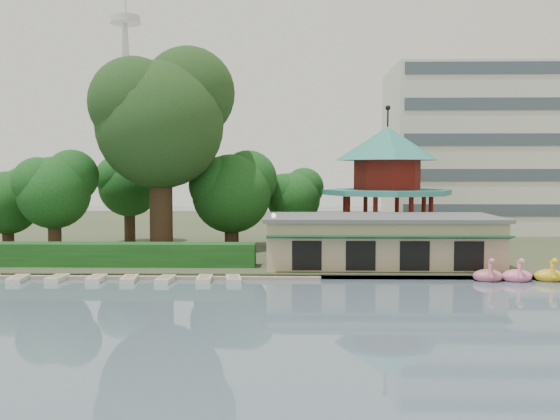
{
  "coord_description": "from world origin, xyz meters",
  "views": [
    {
      "loc": [
        2.99,
        -28.08,
        7.94
      ],
      "look_at": [
        2.0,
        18.0,
        5.0
      ],
      "focal_mm": 40.0,
      "sensor_mm": 36.0,
      "label": 1
    }
  ],
  "objects_px": {
    "dock": "(90,276)",
    "boathouse": "(380,240)",
    "pavilion": "(387,175)",
    "big_tree": "(162,114)"
  },
  "relations": [
    {
      "from": "dock",
      "to": "boathouse",
      "type": "distance_m",
      "value": 22.62
    },
    {
      "from": "pavilion",
      "to": "big_tree",
      "type": "height_order",
      "value": "big_tree"
    },
    {
      "from": "boathouse",
      "to": "big_tree",
      "type": "xyz_separation_m",
      "value": [
        -18.84,
        6.21,
        10.61
      ]
    },
    {
      "from": "boathouse",
      "to": "pavilion",
      "type": "distance_m",
      "value": 11.43
    },
    {
      "from": "dock",
      "to": "boathouse",
      "type": "relative_size",
      "value": 1.83
    },
    {
      "from": "boathouse",
      "to": "pavilion",
      "type": "bearing_deg",
      "value": 78.72
    },
    {
      "from": "dock",
      "to": "big_tree",
      "type": "relative_size",
      "value": 1.8
    },
    {
      "from": "boathouse",
      "to": "big_tree",
      "type": "distance_m",
      "value": 22.5
    },
    {
      "from": "boathouse",
      "to": "big_tree",
      "type": "bearing_deg",
      "value": 161.76
    },
    {
      "from": "big_tree",
      "to": "boathouse",
      "type": "bearing_deg",
      "value": -18.24
    }
  ]
}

